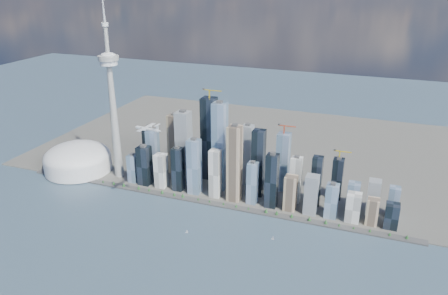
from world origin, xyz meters
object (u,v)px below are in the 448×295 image
at_px(dome_stadium, 78,159).
at_px(sailboat_west, 187,232).
at_px(needle_tower, 112,101).
at_px(airplane, 148,129).
at_px(sailboat_east, 273,238).

distance_m(dome_stadium, sailboat_west, 501.98).
height_order(needle_tower, airplane, needle_tower).
distance_m(dome_stadium, sailboat_east, 675.65).
bearing_deg(dome_stadium, needle_tower, 4.09).
height_order(airplane, sailboat_east, airplane).
relative_size(needle_tower, dome_stadium, 2.75).
xyz_separation_m(needle_tower, dome_stadium, (-140.00, -10.00, -196.40)).
bearing_deg(needle_tower, sailboat_east, -17.70).
height_order(dome_stadium, sailboat_west, dome_stadium).
relative_size(dome_stadium, sailboat_east, 19.17).
distance_m(airplane, sailboat_east, 384.58).
bearing_deg(airplane, dome_stadium, 160.81).
xyz_separation_m(needle_tower, airplane, (207.81, -166.84, -3.34)).
relative_size(needle_tower, airplane, 7.53).
relative_size(airplane, sailboat_west, 8.01).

